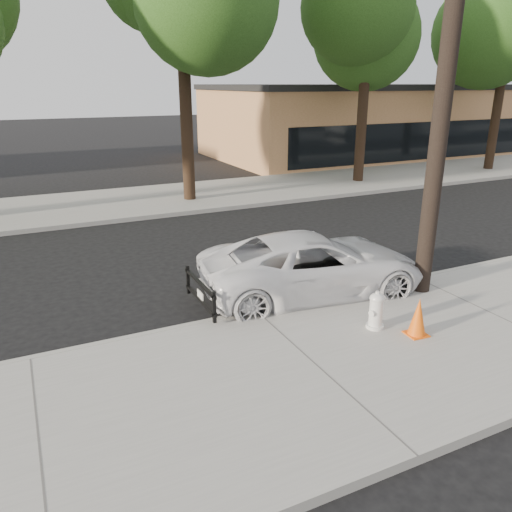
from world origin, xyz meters
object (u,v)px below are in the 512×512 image
police_cruiser (313,265)px  traffic_cone (418,317)px  fire_hydrant (376,311)px  utility_pole (448,59)px

police_cruiser → traffic_cone: bearing=-161.2°
fire_hydrant → traffic_cone: 0.71m
utility_pole → traffic_cone: utility_pole is taller
police_cruiser → traffic_cone: size_ratio=7.00×
fire_hydrant → traffic_cone: traffic_cone is taller
utility_pole → police_cruiser: (-2.01, 1.10, -4.03)m
police_cruiser → fire_hydrant: size_ratio=7.22×
utility_pole → fire_hydrant: utility_pole is taller
police_cruiser → fire_hydrant: police_cruiser is taller
utility_pole → fire_hydrant: bearing=-154.0°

